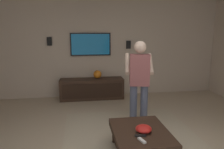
# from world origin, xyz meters

# --- Properties ---
(wall_back_tv) EXTENTS (0.10, 6.86, 2.73)m
(wall_back_tv) POSITION_xyz_m (3.14, 0.00, 1.37)
(wall_back_tv) COLOR #BCA893
(wall_back_tv) RESTS_ON ground
(area_rug) EXTENTS (3.15, 2.32, 0.01)m
(area_rug) POSITION_xyz_m (0.16, -0.23, 0.01)
(area_rug) COLOR tan
(area_rug) RESTS_ON ground
(coffee_table) EXTENTS (1.00, 0.80, 0.40)m
(coffee_table) POSITION_xyz_m (-0.04, -0.23, 0.30)
(coffee_table) COLOR #332116
(coffee_table) RESTS_ON ground
(media_console) EXTENTS (0.45, 1.70, 0.55)m
(media_console) POSITION_xyz_m (2.81, 0.31, 0.28)
(media_console) COLOR #332116
(media_console) RESTS_ON ground
(tv) EXTENTS (0.05, 1.09, 0.61)m
(tv) POSITION_xyz_m (3.05, 0.31, 1.46)
(tv) COLOR black
(person_standing) EXTENTS (0.60, 0.61, 1.64)m
(person_standing) POSITION_xyz_m (0.96, -0.48, 0.93)
(person_standing) COLOR #4C5166
(person_standing) RESTS_ON ground
(bowl) EXTENTS (0.23, 0.23, 0.10)m
(bowl) POSITION_xyz_m (-0.10, -0.26, 0.45)
(bowl) COLOR red
(bowl) RESTS_ON coffee_table
(remote_white) EXTENTS (0.16, 0.08, 0.02)m
(remote_white) POSITION_xyz_m (-0.34, -0.16, 0.41)
(remote_white) COLOR white
(remote_white) RESTS_ON coffee_table
(remote_black) EXTENTS (0.06, 0.15, 0.02)m
(remote_black) POSITION_xyz_m (-0.21, -0.18, 0.41)
(remote_black) COLOR black
(remote_black) RESTS_ON coffee_table
(vase_round) EXTENTS (0.22, 0.22, 0.22)m
(vase_round) POSITION_xyz_m (2.84, 0.15, 0.66)
(vase_round) COLOR orange
(vase_round) RESTS_ON media_console
(wall_speaker_left) EXTENTS (0.06, 0.12, 0.22)m
(wall_speaker_left) POSITION_xyz_m (3.06, -0.75, 1.44)
(wall_speaker_left) COLOR black
(wall_speaker_right) EXTENTS (0.06, 0.12, 0.22)m
(wall_speaker_right) POSITION_xyz_m (3.06, 1.39, 1.55)
(wall_speaker_right) COLOR black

